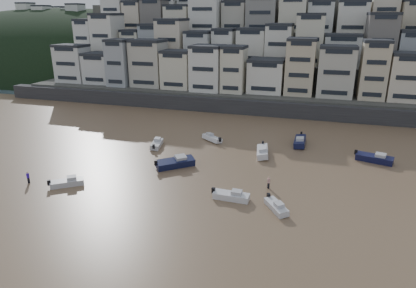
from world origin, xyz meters
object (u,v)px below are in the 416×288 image
(boat_f, at_px, (157,143))
(person_blue, at_px, (28,178))
(boat_h, at_px, (212,137))
(boat_b, at_px, (276,205))
(boat_e, at_px, (263,151))
(boat_j, at_px, (67,181))
(boat_a, at_px, (231,195))
(person_pink, at_px, (269,182))
(boat_g, at_px, (375,157))
(boat_c, at_px, (175,162))
(boat_i, at_px, (300,140))

(boat_f, bearing_deg, person_blue, 138.07)
(boat_h, xyz_separation_m, person_blue, (-20.04, -25.74, 0.19))
(boat_h, xyz_separation_m, boat_b, (15.12, -23.24, -0.05))
(boat_b, bearing_deg, boat_e, 159.77)
(boat_j, xyz_separation_m, boat_a, (23.27, 2.73, 0.04))
(boat_e, relative_size, boat_h, 1.24)
(boat_j, distance_m, boat_a, 23.43)
(boat_f, bearing_deg, boat_e, -98.67)
(person_pink, bearing_deg, boat_j, -164.71)
(boat_f, bearing_deg, boat_j, 151.89)
(boat_g, distance_m, boat_c, 32.71)
(boat_e, relative_size, boat_i, 0.94)
(boat_f, height_order, boat_g, boat_g)
(boat_h, relative_size, boat_g, 0.80)
(boat_j, distance_m, person_blue, 5.95)
(boat_j, height_order, boat_c, boat_c)
(boat_f, xyz_separation_m, boat_a, (17.91, -16.07, -0.01))
(boat_h, xyz_separation_m, boat_a, (9.11, -22.14, 0.03))
(boat_f, bearing_deg, boat_b, -137.85)
(boat_e, xyz_separation_m, boat_c, (-12.47, -9.22, 0.07))
(boat_f, distance_m, person_blue, 22.66)
(boat_b, height_order, boat_g, boat_g)
(boat_e, distance_m, boat_i, 9.52)
(boat_j, height_order, boat_a, boat_a)
(boat_j, distance_m, boat_g, 48.29)
(boat_e, xyz_separation_m, boat_h, (-10.51, 4.88, -0.16))
(boat_i, bearing_deg, boat_a, -15.95)
(boat_i, xyz_separation_m, boat_g, (12.30, -5.15, -0.04))
(boat_b, bearing_deg, boat_a, -134.68)
(boat_h, height_order, boat_a, boat_a)
(boat_j, bearing_deg, boat_f, 37.49)
(boat_h, distance_m, person_blue, 32.63)
(boat_h, height_order, boat_i, boat_i)
(boat_i, bearing_deg, boat_g, 67.55)
(boat_a, relative_size, boat_c, 0.78)
(boat_c, bearing_deg, boat_j, -179.87)
(boat_j, relative_size, boat_g, 0.79)
(boat_f, relative_size, boat_j, 1.07)
(boat_h, bearing_deg, person_pink, 162.99)
(boat_e, distance_m, person_blue, 37.00)
(boat_b, relative_size, boat_a, 0.89)
(boat_i, xyz_separation_m, boat_b, (-1.21, -25.90, -0.26))
(boat_b, bearing_deg, person_blue, -120.23)
(boat_h, bearing_deg, boat_g, -149.46)
(person_pink, bearing_deg, boat_c, 167.95)
(boat_b, xyz_separation_m, person_blue, (-35.16, -2.51, 0.23))
(boat_j, bearing_deg, boat_i, 5.49)
(boat_f, relative_size, boat_b, 1.13)
(person_pink, bearing_deg, boat_g, 44.17)
(boat_e, distance_m, person_pink, 12.79)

